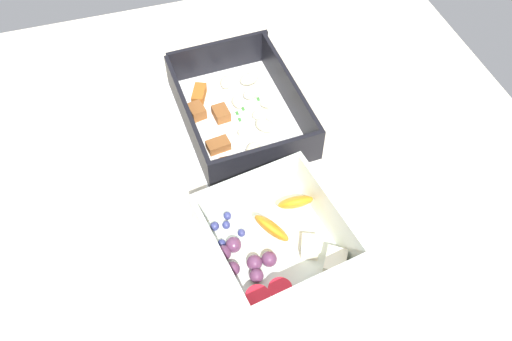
{
  "coord_description": "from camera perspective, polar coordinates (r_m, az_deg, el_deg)",
  "views": [
    {
      "loc": [
        -41.22,
        12.98,
        57.62
      ],
      "look_at": [
        -1.57,
        0.76,
        4.0
      ],
      "focal_mm": 37.21,
      "sensor_mm": 36.0,
      "label": 1
    }
  ],
  "objects": [
    {
      "name": "table_surface",
      "position": [
        0.71,
        0.21,
        -0.38
      ],
      "size": [
        80.0,
        80.0,
        2.0
      ],
      "primitive_type": "cube",
      "color": "beige",
      "rests_on": "ground"
    },
    {
      "name": "pasta_container",
      "position": [
        0.75,
        -1.76,
        6.29
      ],
      "size": [
        22.71,
        16.74,
        5.89
      ],
      "rotation": [
        0.0,
        0.0,
        0.05
      ],
      "color": "white",
      "rests_on": "table_surface"
    },
    {
      "name": "fruit_bowl",
      "position": [
        0.62,
        2.13,
        -7.93
      ],
      "size": [
        17.82,
        17.11,
        6.33
      ],
      "rotation": [
        0.0,
        0.0,
        0.16
      ],
      "color": "silver",
      "rests_on": "table_surface"
    }
  ]
}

